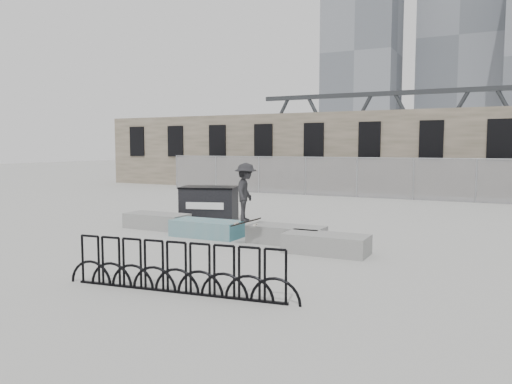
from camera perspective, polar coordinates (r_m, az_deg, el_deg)
ground at (r=14.07m, az=-1.94°, el=-5.23°), size 120.00×120.00×0.00m
stone_wall at (r=29.17m, az=13.40°, el=4.50°), size 36.00×2.58×4.50m
chainlink_fence at (r=25.59m, az=11.45°, el=1.72°), size 22.06×0.06×2.02m
planter_far_left at (r=15.91m, az=-11.27°, el=-3.18°), size 2.00×0.90×0.47m
planter_center_left at (r=14.25m, az=-5.66°, el=-4.08°), size 2.00×0.90×0.47m
planter_center_right at (r=13.23m, az=3.49°, el=-4.79°), size 2.00×0.90×0.47m
planter_offset at (r=12.09m, az=8.04°, el=-5.78°), size 2.00×0.90×0.47m
dumpster at (r=16.82m, az=-5.39°, el=-1.42°), size 2.09×1.62×1.22m
bike_rack at (r=8.88m, az=-9.06°, el=-8.61°), size 4.46×0.58×0.90m
skyline_towers at (r=107.82m, az=22.71°, el=14.57°), size 58.00×28.00×48.00m
skateboarder at (r=12.78m, az=-1.19°, el=-0.03°), size 0.81×1.09×1.66m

